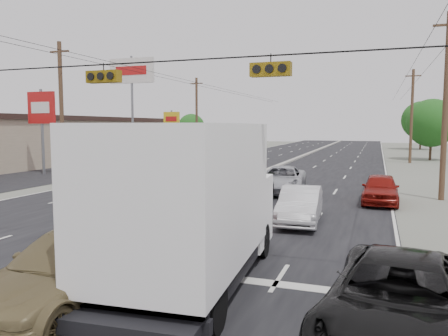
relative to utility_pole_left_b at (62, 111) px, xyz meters
The scene contains 26 objects.
ground 20.18m from the utility_pole_left_b, 50.19° to the right, with size 200.00×200.00×0.00m, color #606356.
road_surface 20.18m from the utility_pole_left_b, 50.19° to the left, with size 20.00×160.00×0.02m, color black.
center_median 20.16m from the utility_pole_left_b, 50.19° to the left, with size 0.50×160.00×0.20m, color gray.
strip_mall 17.03m from the utility_pole_left_b, 143.47° to the left, with size 12.00×42.00×4.60m, color tan.
parking_lot 12.10m from the utility_pole_left_b, 114.23° to the left, with size 10.00×42.00×0.02m, color black.
utility_pole_left_b is the anchor object (origin of this frame).
utility_pole_left_c 25.00m from the utility_pole_left_b, 90.00° to the left, with size 1.60×0.30×10.00m.
utility_pole_right_b 25.00m from the utility_pole_left_b, ahead, with size 1.60×0.30×10.00m.
utility_pole_right_c 35.36m from the utility_pole_left_b, 45.00° to the left, with size 1.60×0.30×10.00m.
traffic_signals 20.45m from the utility_pole_left_b, 47.18° to the right, with size 25.00×0.30×0.54m.
pole_sign_mid 5.41m from the utility_pole_left_b, 146.31° to the left, with size 2.60×0.25×7.00m.
pole_sign_billboard 13.68m from the utility_pole_left_b, 98.75° to the left, with size 5.00×0.25×11.00m.
pole_sign_far 25.25m from the utility_pole_left_b, 97.97° to the left, with size 2.20×0.25×6.00m.
tree_left_far 46.01m from the utility_pole_left_b, 101.92° to the left, with size 4.80×4.80×6.12m.
tree_right_mid 40.70m from the utility_pole_left_b, 47.49° to the left, with size 5.60×5.60×7.14m.
tree_right_far 61.95m from the utility_pole_left_b, 62.61° to the left, with size 6.40×6.40×8.16m.
box_truck 23.95m from the utility_pole_left_b, 43.04° to the right, with size 3.34×8.19×4.07m.
tan_sedan 24.21m from the utility_pole_left_b, 49.76° to the right, with size 2.40×5.90×1.71m, color brown.
red_sedan 19.76m from the utility_pole_left_b, 37.43° to the right, with size 1.29×3.69×1.22m, color #B00B0A.
black_suv 28.63m from the utility_pole_left_b, 38.65° to the right, with size 2.60×5.65×1.57m, color black.
queue_car_a 16.71m from the utility_pole_left_b, 17.37° to the right, with size 1.78×4.43×1.51m, color black.
queue_car_b 20.87m from the utility_pole_left_b, 23.66° to the right, with size 1.56×4.48×1.48m, color silver.
queue_car_c 16.84m from the utility_pole_left_b, ahead, with size 2.58×5.60×1.56m, color #A7A9AF.
queue_car_e 22.39m from the utility_pole_left_b, ahead, with size 1.79×4.44×1.51m, color maroon.
oncoming_near 11.20m from the utility_pole_left_b, 18.38° to the right, with size 2.18×5.37×1.56m, color black.
oncoming_far 13.74m from the utility_pole_left_b, 31.75° to the left, with size 2.69×5.83×1.62m, color #A9ADB1.
Camera 1 is at (9.13, -11.06, 4.02)m, focal length 35.00 mm.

